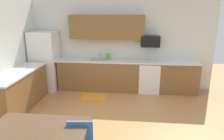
# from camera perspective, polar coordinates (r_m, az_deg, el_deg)

# --- Properties ---
(ground_plane) EXTENTS (12.00, 12.00, 0.00)m
(ground_plane) POSITION_cam_1_polar(r_m,az_deg,el_deg) (4.55, -1.32, -15.75)
(ground_plane) COLOR #B77F47
(wall_back) EXTENTS (5.80, 0.10, 2.70)m
(wall_back) POSITION_cam_1_polar(r_m,az_deg,el_deg) (6.59, 1.45, 6.86)
(wall_back) COLOR silver
(wall_back) RESTS_ON ground
(cabinet_run_back) EXTENTS (2.43, 0.60, 0.90)m
(cabinet_run_back) POSITION_cam_1_polar(r_m,az_deg,el_deg) (6.52, -3.52, -1.40)
(cabinet_run_back) COLOR brown
(cabinet_run_back) RESTS_ON ground
(cabinet_run_back_right) EXTENTS (1.12, 0.60, 0.90)m
(cabinet_run_back_right) POSITION_cam_1_polar(r_m,az_deg,el_deg) (6.58, 17.37, -1.96)
(cabinet_run_back_right) COLOR brown
(cabinet_run_back_right) RESTS_ON ground
(cabinet_run_left) EXTENTS (0.60, 2.00, 0.90)m
(cabinet_run_left) POSITION_cam_1_polar(r_m,az_deg,el_deg) (5.75, -23.77, -5.19)
(cabinet_run_left) COLOR brown
(cabinet_run_left) RESTS_ON ground
(countertop_back) EXTENTS (4.80, 0.64, 0.04)m
(countertop_back) POSITION_cam_1_polar(r_m,az_deg,el_deg) (6.33, 1.18, 2.51)
(countertop_back) COLOR silver
(countertop_back) RESTS_ON cabinet_run_back
(countertop_left) EXTENTS (0.64, 2.00, 0.04)m
(countertop_left) POSITION_cam_1_polar(r_m,az_deg,el_deg) (5.61, -24.30, -0.70)
(countertop_left) COLOR silver
(countertop_left) RESTS_ON cabinet_run_left
(upper_cabinets_back) EXTENTS (2.20, 0.34, 0.70)m
(upper_cabinets_back) POSITION_cam_1_polar(r_m,az_deg,el_deg) (6.34, -1.43, 11.50)
(upper_cabinets_back) COLOR brown
(refrigerator) EXTENTS (0.76, 0.70, 1.78)m
(refrigerator) POSITION_cam_1_polar(r_m,az_deg,el_deg) (6.79, -17.56, 2.41)
(refrigerator) COLOR white
(refrigerator) RESTS_ON ground
(oven_range) EXTENTS (0.60, 0.60, 0.91)m
(oven_range) POSITION_cam_1_polar(r_m,az_deg,el_deg) (6.46, 9.90, -1.74)
(oven_range) COLOR white
(oven_range) RESTS_ON ground
(microwave) EXTENTS (0.54, 0.36, 0.32)m
(microwave) POSITION_cam_1_polar(r_m,az_deg,el_deg) (6.32, 10.29, 7.67)
(microwave) COLOR black
(sink_basin) EXTENTS (0.48, 0.40, 0.14)m
(sink_basin) POSITION_cam_1_polar(r_m,az_deg,el_deg) (6.41, -3.71, 2.28)
(sink_basin) COLOR #A5A8AD
(sink_basin) RESTS_ON countertop_back
(sink_faucet) EXTENTS (0.02, 0.02, 0.24)m
(sink_faucet) POSITION_cam_1_polar(r_m,az_deg,el_deg) (6.55, -3.48, 4.01)
(sink_faucet) COLOR #B2B5BA
(sink_faucet) RESTS_ON countertop_back
(dining_table) EXTENTS (1.40, 0.90, 0.78)m
(dining_table) POSITION_cam_1_polar(r_m,az_deg,el_deg) (3.27, -19.60, -15.92)
(dining_table) COLOR brown
(dining_table) RESTS_ON ground
(floor_mat) EXTENTS (0.70, 0.50, 0.01)m
(floor_mat) POSITION_cam_1_polar(r_m,az_deg,el_deg) (6.08, -4.93, -7.20)
(floor_mat) COLOR orange
(floor_mat) RESTS_ON ground
(kettle) EXTENTS (0.14, 0.14, 0.20)m
(kettle) POSITION_cam_1_polar(r_m,az_deg,el_deg) (6.38, -1.00, 3.54)
(kettle) COLOR #4CA54C
(kettle) RESTS_ON countertop_back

